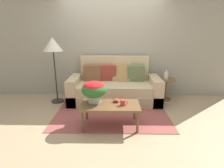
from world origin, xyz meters
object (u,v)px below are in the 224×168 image
side_table (166,85)px  snack_bowl (116,100)px  coffee_table (110,106)px  coffee_mug (123,103)px  floor_lamp (53,47)px  couch (115,87)px  potted_plant (94,89)px  table_vase (166,76)px

side_table → snack_bowl: side_table is taller
coffee_table → coffee_mug: coffee_mug is taller
coffee_mug → floor_lamp: bearing=141.9°
coffee_table → snack_bowl: 0.16m
coffee_mug → snack_bowl: (-0.11, 0.15, -0.02)m
coffee_table → snack_bowl: size_ratio=8.82×
couch → snack_bowl: size_ratio=18.36×
couch → snack_bowl: bearing=-88.2°
couch → coffee_mug: bearing=-83.5°
floor_lamp → snack_bowl: bearing=-36.5°
potted_plant → table_vase: size_ratio=2.17×
side_table → snack_bowl: (-1.24, -1.26, 0.09)m
coffee_table → side_table: size_ratio=1.92×
coffee_mug → couch: bearing=96.5°
potted_plant → side_table: bearing=37.9°
floor_lamp → table_vase: (2.66, 0.20, -0.69)m
snack_bowl → table_vase: bearing=45.8°
table_vase → side_table: bearing=-19.0°
couch → coffee_mug: couch is taller
side_table → floor_lamp: 2.84m
potted_plant → coffee_mug: (0.51, -0.14, -0.19)m
snack_bowl → coffee_mug: bearing=-53.4°
coffee_mug → table_vase: bearing=51.8°
couch → coffee_table: 1.25m
couch → side_table: couch is taller
coffee_table → potted_plant: 0.41m
snack_bowl → table_vase: (1.23, 1.26, 0.16)m
couch → side_table: size_ratio=4.01×
potted_plant → snack_bowl: potted_plant is taller
potted_plant → couch: bearing=73.0°
table_vase → floor_lamp: bearing=-175.7°
coffee_table → table_vase: (1.33, 1.35, 0.24)m
coffee_table → couch: bearing=86.7°
floor_lamp → table_vase: floor_lamp is taller
table_vase → couch: bearing=-175.3°
side_table → table_vase: size_ratio=2.61×
side_table → table_vase: table_vase is taller
side_table → coffee_mug: bearing=-128.7°
side_table → table_vase: bearing=161.0°
potted_plant → floor_lamp: bearing=133.9°
floor_lamp → couch: bearing=3.9°
side_table → floor_lamp: (-2.67, -0.19, 0.94)m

